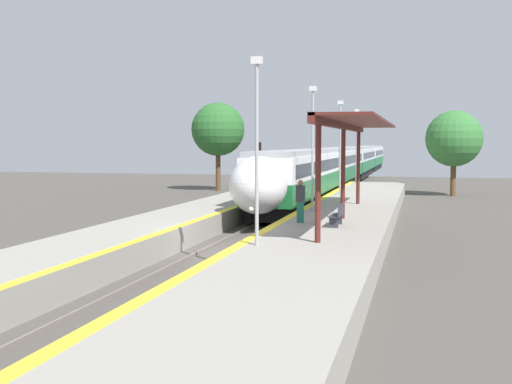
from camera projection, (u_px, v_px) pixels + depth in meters
ground_plane at (220, 253)px, 25.12m from camera, size 120.00×120.00×0.00m
rail_left at (203, 251)px, 25.29m from camera, size 0.08×90.00×0.15m
rail_right at (238, 252)px, 24.93m from camera, size 0.08×90.00×0.15m
train at (348, 163)px, 68.30m from camera, size 2.89×81.21×3.87m
platform_right at (321, 245)px, 24.10m from camera, size 4.68×64.00×0.98m
platform_left at (140, 238)px, 25.93m from camera, size 3.59×64.00×0.98m
platform_bench at (338, 214)px, 25.79m from camera, size 0.44×1.63×0.89m
person_waiting at (300, 200)px, 26.87m from camera, size 0.36×0.24×1.80m
railway_signal at (259, 170)px, 39.27m from camera, size 0.28×0.28×4.36m
lamppost_near at (257, 140)px, 20.76m from camera, size 0.36×0.20×6.11m
lamppost_mid at (313, 141)px, 31.45m from camera, size 0.36×0.20×6.11m
lamppost_far at (340, 141)px, 42.14m from camera, size 0.36×0.20×6.11m
lamppost_farthest at (357, 142)px, 52.83m from camera, size 0.36×0.20×6.11m
station_canopy at (357, 128)px, 27.96m from camera, size 2.02×17.18×4.31m
background_tree_left at (218, 130)px, 57.80m from camera, size 4.81×4.81×7.95m
background_tree_right at (454, 139)px, 51.82m from camera, size 4.55×4.55×6.95m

